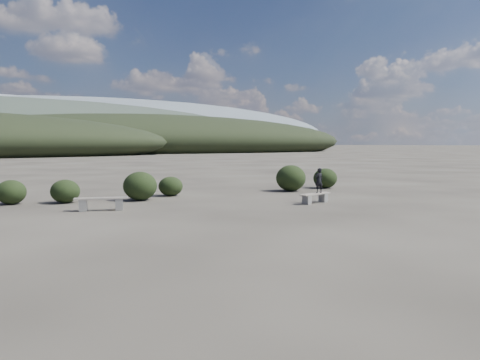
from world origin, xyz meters
TOP-DOWN VIEW (x-y plane):
  - ground at (0.00, 0.00)m, footprint 1200.00×1200.00m
  - bench_left at (-4.06, 5.99)m, footprint 1.89×0.90m
  - bench_right at (3.90, 3.89)m, footprint 1.63×0.70m
  - seated_person at (4.12, 3.94)m, footprint 0.37×0.25m
  - shrub_a at (-4.82, 8.90)m, footprint 1.15×1.15m
  - shrub_b at (-1.92, 8.27)m, footprint 1.41×1.41m
  - shrub_c at (-0.20, 9.20)m, footprint 1.11×1.11m
  - shrub_d at (5.86, 8.28)m, footprint 1.50×1.50m
  - shrub_e at (8.39, 8.66)m, footprint 1.28×1.28m
  - shrub_f at (-6.74, 9.50)m, footprint 1.14×1.14m

SIDE VIEW (x-z plane):
  - ground at x=0.00m, z-range 0.00..0.00m
  - bench_right at x=3.90m, z-range 0.04..0.44m
  - bench_left at x=-4.06m, z-range 0.05..0.51m
  - shrub_c at x=-0.20m, z-range 0.00..0.89m
  - shrub_a at x=-4.82m, z-range 0.00..0.94m
  - shrub_f at x=-6.74m, z-range 0.00..0.96m
  - shrub_e at x=8.39m, z-range 0.00..1.06m
  - shrub_b at x=-1.92m, z-range 0.00..1.21m
  - shrub_d at x=5.86m, z-range 0.00..1.31m
  - seated_person at x=4.12m, z-range 0.40..1.40m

